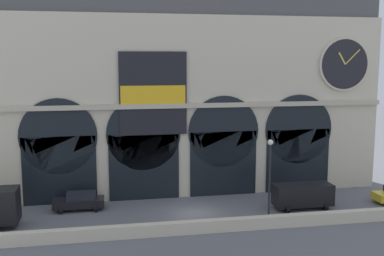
{
  "coord_description": "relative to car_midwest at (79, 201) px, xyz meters",
  "views": [
    {
      "loc": [
        -7.27,
        -37.24,
        13.03
      ],
      "look_at": [
        0.75,
        5.0,
        6.69
      ],
      "focal_mm": 42.99,
      "sensor_mm": 36.0,
      "label": 1
    }
  ],
  "objects": [
    {
      "name": "ground_plane",
      "position": [
        9.73,
        -2.87,
        -0.8
      ],
      "size": [
        200.0,
        200.0,
        0.0
      ],
      "primitive_type": "plane",
      "color": "slate"
    },
    {
      "name": "quay_parapet_wall",
      "position": [
        9.73,
        -7.29,
        -0.32
      ],
      "size": [
        90.0,
        0.7,
        0.96
      ],
      "primitive_type": "cube",
      "color": "beige",
      "rests_on": "ground"
    },
    {
      "name": "station_building",
      "position": [
        9.76,
        4.34,
        9.38
      ],
      "size": [
        39.84,
        4.83,
        20.99
      ],
      "color": "beige",
      "rests_on": "ground"
    },
    {
      "name": "car_midwest",
      "position": [
        0.0,
        0.0,
        0.0
      ],
      "size": [
        4.4,
        2.22,
        1.55
      ],
      "color": "black",
      "rests_on": "ground"
    },
    {
      "name": "van_mideast",
      "position": [
        19.44,
        -3.26,
        0.44
      ],
      "size": [
        5.2,
        2.48,
        2.2
      ],
      "color": "black",
      "rests_on": "ground"
    },
    {
      "name": "street_lamp_quayside",
      "position": [
        15.1,
        -6.49,
        3.61
      ],
      "size": [
        0.44,
        0.44,
        6.9
      ],
      "color": "black",
      "rests_on": "ground"
    }
  ]
}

